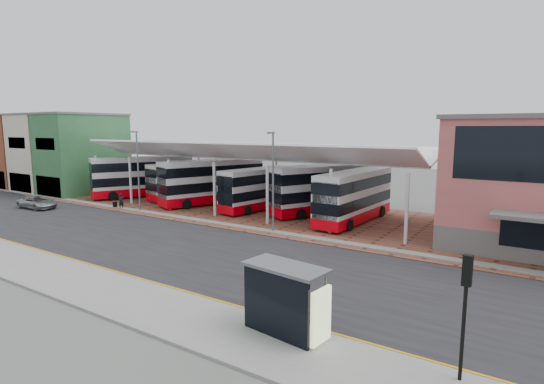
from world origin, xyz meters
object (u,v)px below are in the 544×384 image
object	(u,v)px
bus_0	(143,177)
bus_5	(354,197)
bus_1	(190,180)
traffic_signal_west	(465,298)
bus_2	(212,182)
bus_4	(324,189)
silver_car	(37,202)
pedestrian	(121,201)
bus_3	(262,189)
bus_shelter	(287,295)

from	to	relation	value
bus_0	bus_5	distance (m)	27.11
bus_1	traffic_signal_west	world-z (taller)	traffic_signal_west
bus_0	bus_1	xyz separation A→B (m)	(5.68, 2.22, -0.29)
bus_1	bus_5	size ratio (longest dim) A/B	0.96
bus_1	bus_2	size ratio (longest dim) A/B	0.89
bus_1	bus_2	bearing A→B (deg)	-5.29
bus_4	silver_car	size ratio (longest dim) A/B	2.50
bus_4	pedestrian	world-z (taller)	bus_4
bus_0	bus_2	distance (m)	10.43
bus_3	bus_5	xyz separation A→B (m)	(10.25, -0.50, 0.14)
bus_4	bus_5	bearing A→B (deg)	-0.49
bus_0	pedestrian	world-z (taller)	bus_0
traffic_signal_west	pedestrian	bearing A→B (deg)	164.07
bus_0	traffic_signal_west	xyz separation A→B (m)	(39.34, -20.38, 0.51)
bus_0	traffic_signal_west	size ratio (longest dim) A/B	2.73
silver_car	pedestrian	distance (m)	9.01
bus_shelter	bus_0	bearing A→B (deg)	154.78
bus_2	bus_shelter	bearing A→B (deg)	-22.95
bus_1	silver_car	size ratio (longest dim) A/B	2.31
bus_0	traffic_signal_west	bearing A→B (deg)	0.86
bus_1	silver_car	bearing A→B (deg)	-112.04
bus_1	pedestrian	bearing A→B (deg)	-85.36
pedestrian	bus_4	bearing A→B (deg)	-56.92
bus_0	silver_car	world-z (taller)	bus_0
bus_2	bus_1	bearing A→B (deg)	-175.78
bus_5	traffic_signal_west	xyz separation A→B (m)	(12.24, -21.05, 0.67)
pedestrian	bus_1	bearing A→B (deg)	-0.64
bus_shelter	bus_2	bearing A→B (deg)	143.30
silver_car	traffic_signal_west	distance (m)	43.60
silver_car	traffic_signal_west	bearing A→B (deg)	-104.84
bus_4	bus_0	bearing A→B (deg)	-147.76
pedestrian	bus_shelter	distance (m)	31.79
silver_car	bus_shelter	xyz separation A→B (m)	(36.25, -9.74, 1.23)
bus_1	bus_4	world-z (taller)	bus_4
pedestrian	traffic_signal_west	xyz separation A→B (m)	(34.74, -13.60, 2.13)
pedestrian	bus_shelter	bearing A→B (deg)	-110.37
bus_5	bus_shelter	bearing A→B (deg)	-71.65
bus_0	bus_2	size ratio (longest dim) A/B	0.98
bus_5	bus_shelter	size ratio (longest dim) A/B	3.03
bus_0	bus_1	world-z (taller)	bus_0
bus_5	pedestrian	world-z (taller)	bus_5
bus_2	traffic_signal_west	distance (m)	35.87
bus_0	bus_1	size ratio (longest dim) A/B	1.10
bus_0	bus_4	xyz separation A→B (m)	(23.13, 2.62, -0.05)
bus_1	bus_3	world-z (taller)	bus_1
bus_4	bus_5	distance (m)	4.44
bus_5	bus_4	bearing A→B (deg)	156.79
pedestrian	bus_2	bearing A→B (deg)	-31.25
bus_2	pedestrian	distance (m)	9.68
bus_0	bus_2	bearing A→B (deg)	32.63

